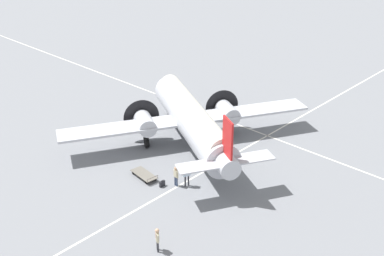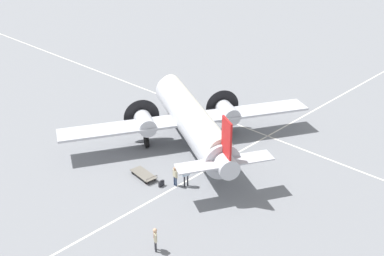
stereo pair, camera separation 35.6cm
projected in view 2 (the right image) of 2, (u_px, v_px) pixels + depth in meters
name	position (u px, v px, depth m)	size (l,w,h in m)	color
ground_plane	(192.00, 146.00, 41.45)	(300.00, 300.00, 0.00)	slate
apron_line_eastwest	(223.00, 161.00, 39.25)	(120.00, 0.16, 0.01)	silver
apron_line_northsouth	(237.00, 124.00, 45.45)	(0.16, 120.00, 0.01)	silver
airliner_main	(190.00, 117.00, 40.71)	(20.42, 16.88, 6.09)	silver
crew_foreground	(155.00, 237.00, 28.90)	(0.37, 0.48, 1.66)	#2D2D33
passenger_boarding	(175.00, 174.00, 35.45)	(0.26, 0.55, 1.62)	navy
ramp_agent	(186.00, 173.00, 35.37)	(0.59, 0.34, 1.83)	#2D2D33
suitcase_near_door	(161.00, 184.00, 35.72)	(0.48, 0.15, 0.49)	#232328
baggage_cart	(144.00, 174.00, 36.82)	(1.30, 2.46, 0.56)	#6B665B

